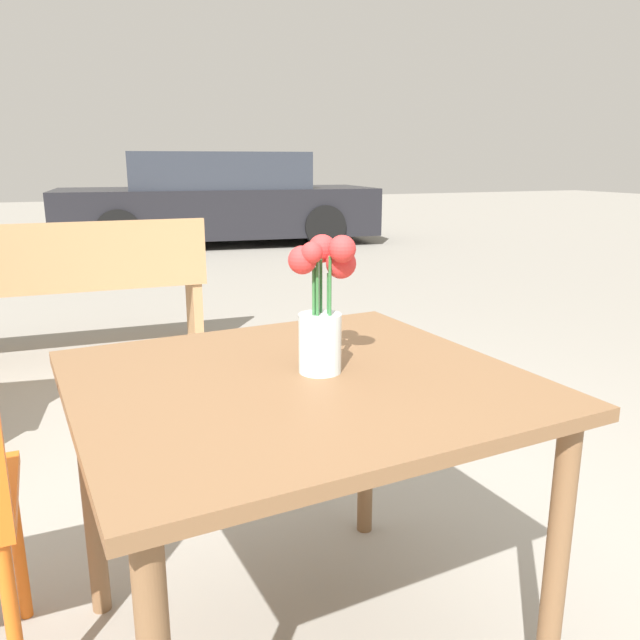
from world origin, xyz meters
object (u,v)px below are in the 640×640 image
object	(u,v)px
parked_car	(218,201)
table_front	(299,415)
flower_vase	(322,311)
bench_middle	(50,284)

from	to	relation	value
parked_car	table_front	bearing A→B (deg)	-101.71
table_front	flower_vase	xyz separation A→B (m)	(0.06, 0.01, 0.23)
flower_vase	parked_car	world-z (taller)	parked_car
flower_vase	parked_car	bearing A→B (deg)	78.70
table_front	flower_vase	size ratio (longest dim) A/B	3.31
bench_middle	flower_vase	bearing A→B (deg)	-77.38
bench_middle	parked_car	xyz separation A→B (m)	(2.23, 5.15, 0.16)
table_front	bench_middle	world-z (taller)	bench_middle
bench_middle	parked_car	size ratio (longest dim) A/B	0.40
table_front	parked_car	xyz separation A→B (m)	(1.66, 7.99, -0.01)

